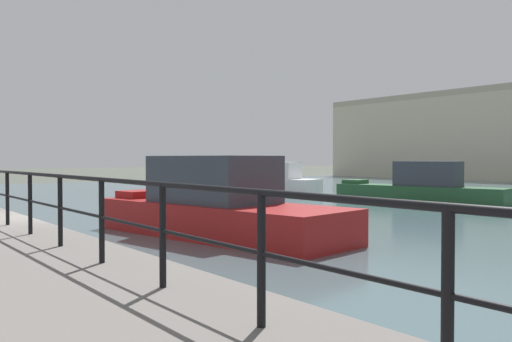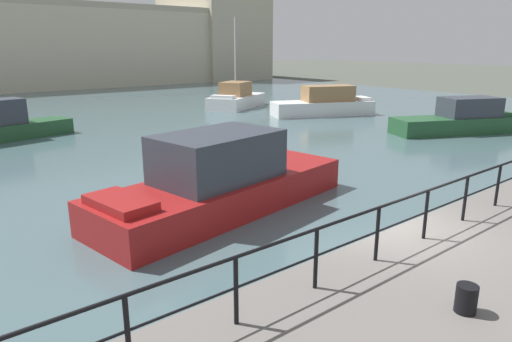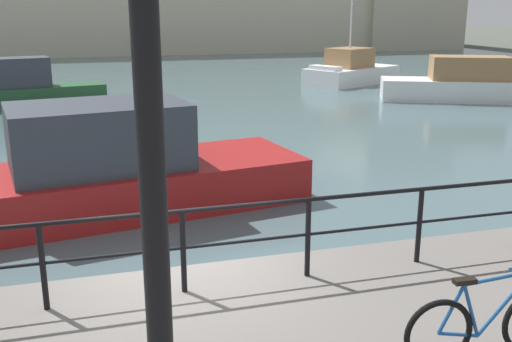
{
  "view_description": "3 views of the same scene",
  "coord_description": "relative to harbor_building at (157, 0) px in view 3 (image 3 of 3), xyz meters",
  "views": [
    {
      "loc": [
        12.84,
        -3.31,
        2.38
      ],
      "look_at": [
        -0.19,
        6.79,
        1.99
      ],
      "focal_mm": 37.5,
      "sensor_mm": 36.0,
      "label": 1
    },
    {
      "loc": [
        -8.32,
        -5.42,
        4.95
      ],
      "look_at": [
        -0.12,
        4.84,
        1.33
      ],
      "focal_mm": 31.84,
      "sensor_mm": 36.0,
      "label": 2
    },
    {
      "loc": [
        -1.06,
        -7.38,
        4.47
      ],
      "look_at": [
        1.88,
        2.96,
        1.47
      ],
      "focal_mm": 41.37,
      "sensor_mm": 36.0,
      "label": 3
    }
  ],
  "objects": [
    {
      "name": "ground_plane",
      "position": [
        -6.48,
        -57.11,
        -5.18
      ],
      "size": [
        240.0,
        240.0,
        0.0
      ],
      "primitive_type": "plane",
      "color": "#4C5147"
    },
    {
      "name": "water_basin",
      "position": [
        -6.48,
        -26.91,
        -5.18
      ],
      "size": [
        80.0,
        60.0,
        0.01
      ],
      "primitive_type": "cube",
      "color": "#476066",
      "rests_on": "ground_plane"
    },
    {
      "name": "harbor_building",
      "position": [
        0.0,
        0.0,
        0.0
      ],
      "size": [
        76.72,
        16.41,
        14.58
      ],
      "color": "#C1B79E",
      "rests_on": "ground_plane"
    },
    {
      "name": "moored_small_launch",
      "position": [
        7.7,
        -31.75,
        -4.4
      ],
      "size": [
        6.64,
        5.3,
        7.2
      ],
      "rotation": [
        0.0,
        0.0,
        3.64
      ],
      "color": "white",
      "rests_on": "water_basin"
    },
    {
      "name": "moored_green_narrowboat",
      "position": [
        10.12,
        -39.45,
        -4.32
      ],
      "size": [
        7.73,
        5.08,
        2.17
      ],
      "rotation": [
        0.0,
        0.0,
        -0.42
      ],
      "color": "white",
      "rests_on": "water_basin"
    },
    {
      "name": "moored_blue_motorboat",
      "position": [
        -11.38,
        -35.19,
        -4.38
      ],
      "size": [
        9.59,
        3.71,
        2.22
      ],
      "rotation": [
        0.0,
        0.0,
        3.35
      ],
      "color": "#23512D",
      "rests_on": "water_basin"
    },
    {
      "name": "moored_harbor_tender",
      "position": [
        -7.27,
        -51.39,
        -4.25
      ],
      "size": [
        9.02,
        4.22,
        2.45
      ],
      "rotation": [
        0.0,
        0.0,
        3.31
      ],
      "color": "maroon",
      "rests_on": "water_basin"
    },
    {
      "name": "quay_railing",
      "position": [
        -5.77,
        -57.86,
        -3.37
      ],
      "size": [
        24.32,
        0.07,
        1.08
      ],
      "color": "black",
      "rests_on": "quay_promenade"
    },
    {
      "name": "parked_bicycle",
      "position": [
        -3.94,
        -60.14,
        -3.72
      ],
      "size": [
        1.77,
        0.18,
        0.98
      ],
      "rotation": [
        0.0,
        0.0,
        -0.07
      ],
      "color": "black",
      "rests_on": "quay_promenade"
    },
    {
      "name": "quay_lamp_post",
      "position": [
        -7.31,
        -62.05,
        -1.25
      ],
      "size": [
        0.32,
        0.32,
        4.44
      ],
      "color": "black",
      "rests_on": "quay_promenade"
    }
  ]
}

